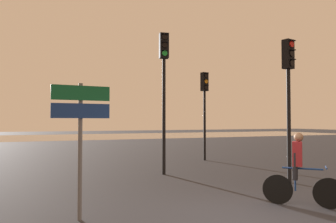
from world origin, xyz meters
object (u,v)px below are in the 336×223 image
direction_sign_post (81,125)px  cyclist (299,169)px  traffic_light_far_right (205,99)px  traffic_light_center (164,77)px  traffic_light_near_right (289,83)px

direction_sign_post → cyclist: direction_sign_post is taller
traffic_light_far_right → direction_sign_post: 10.23m
traffic_light_center → cyclist: traffic_light_center is taller
traffic_light_center → direction_sign_post: (-3.50, -4.34, -1.66)m
traffic_light_center → direction_sign_post: 5.82m
direction_sign_post → traffic_light_center: bearing=-132.2°
traffic_light_far_right → direction_sign_post: size_ratio=1.63×
traffic_light_far_right → cyclist: 8.86m
direction_sign_post → cyclist: 4.79m
traffic_light_near_right → direction_sign_post: 6.70m
direction_sign_post → traffic_light_far_right: bearing=-136.1°
traffic_light_center → direction_sign_post: size_ratio=1.93×
traffic_light_center → cyclist: size_ratio=3.10×
traffic_light_near_right → cyclist: (-1.82, -2.22, -2.23)m
traffic_light_near_right → cyclist: 3.63m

